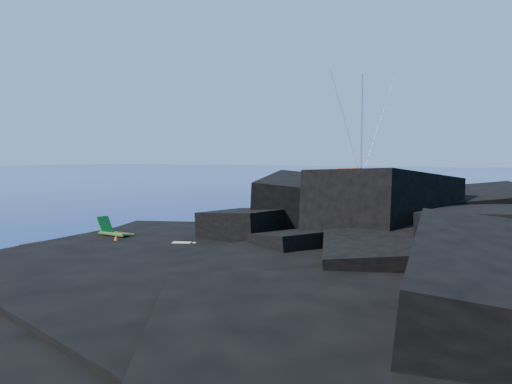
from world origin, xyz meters
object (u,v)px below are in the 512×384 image
Objects in this scene: sailboat at (358,188)px; marker_cone at (116,241)px; sunbather at (182,245)px; deck_chair at (116,229)px.

sailboat reaches higher than marker_cone.
sunbather is (8.70, -46.12, 0.54)m from sailboat.
sailboat reaches higher than deck_chair.
marker_cone is at bearing 172.79° from sunbather.
deck_chair is 3.16× the size of marker_cone.
sailboat is 46.93m from sunbather.
marker_cone is (-2.63, -0.92, 0.08)m from sunbather.
sailboat is 27.72× the size of marker_cone.
sailboat is at bearing 99.93° from deck_chair.
sailboat is 7.49× the size of sunbather.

